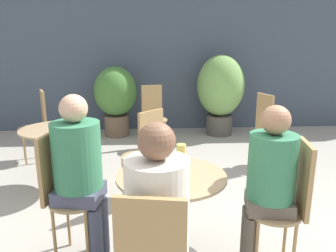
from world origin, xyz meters
The scene contains 17 objects.
storefront_wall centered at (0.00, 4.06, 1.50)m, with size 10.00×0.06×3.00m.
cafe_table_near centered at (-0.21, 0.07, 0.52)m, with size 0.78×0.78×0.71m.
cafe_table_far centered at (-1.36, 1.41, 0.52)m, with size 0.77×0.77×0.71m.
bistro_chair_0 centered at (-1.01, 0.21, 0.58)m, with size 0.40×0.38×0.98m.
bistro_chair_2 centered at (0.59, -0.07, 0.58)m, with size 0.40×0.38×0.98m.
bistro_chair_3 centered at (-0.30, 2.86, 0.58)m, with size 0.39×0.41×0.98m.
bistro_chair_4 centered at (1.19, 1.98, 0.58)m, with size 0.41×0.39×0.98m.
bistro_chair_5 centered at (-0.40, 1.06, 0.58)m, with size 0.43×0.43×0.98m.
bistro_chair_6 centered at (-1.87, 2.40, 0.58)m, with size 0.42×0.41×0.98m.
seated_person_0 centered at (-0.86, 0.18, 0.75)m, with size 0.38×0.35×1.26m.
seated_person_1 centered at (-0.32, -0.58, 0.75)m, with size 0.32×0.35×1.25m.
seated_person_2 centered at (0.45, -0.04, 0.73)m, with size 0.35×0.32×1.22m.
beer_glass_0 centered at (-0.35, 0.08, 0.80)m, with size 0.07×0.07×0.17m.
beer_glass_1 centered at (-0.14, -0.06, 0.79)m, with size 0.07×0.07×0.16m.
beer_glass_2 centered at (-0.13, 0.19, 0.80)m, with size 0.07×0.07×0.18m.
potted_plant_0 centered at (-0.94, 3.60, 0.71)m, with size 0.73×0.73×1.21m.
potted_plant_1 centered at (0.89, 3.58, 0.81)m, with size 0.82×0.82×1.41m.
Camera 1 is at (-0.35, -2.06, 1.60)m, focal length 35.00 mm.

